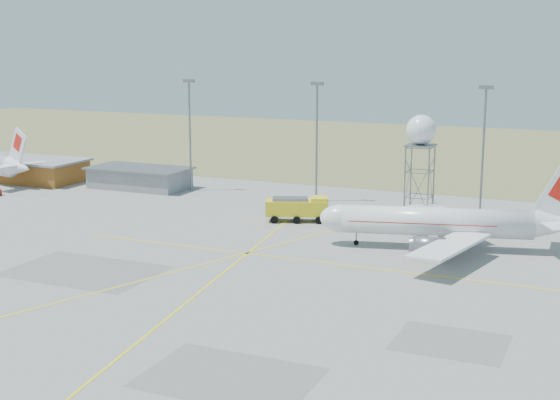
% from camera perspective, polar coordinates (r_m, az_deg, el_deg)
% --- Properties ---
extents(ground, '(400.00, 400.00, 0.00)m').
position_cam_1_polar(ground, '(74.16, -8.90, -9.97)').
color(ground, gray).
rests_on(ground, ground).
extents(grass_strip, '(400.00, 120.00, 0.03)m').
position_cam_1_polar(grass_strip, '(203.19, 12.93, 3.50)').
color(grass_strip, olive).
rests_on(grass_strip, ground).
extents(building_orange, '(33.00, 12.00, 4.30)m').
position_cam_1_polar(building_orange, '(166.49, -19.22, 2.22)').
color(building_orange, '#965720').
rests_on(building_orange, ground).
extents(building_grey, '(19.00, 10.00, 3.90)m').
position_cam_1_polar(building_grey, '(149.44, -10.23, 1.62)').
color(building_grey, gray).
rests_on(building_grey, ground).
extents(mast_a, '(2.20, 0.50, 20.50)m').
position_cam_1_polar(mast_a, '(144.45, -6.62, 5.43)').
color(mast_a, slate).
rests_on(mast_a, ground).
extents(mast_b, '(2.20, 0.50, 20.50)m').
position_cam_1_polar(mast_b, '(133.58, 2.71, 5.02)').
color(mast_b, slate).
rests_on(mast_b, ground).
extents(mast_c, '(2.20, 0.50, 20.50)m').
position_cam_1_polar(mast_c, '(126.26, 14.67, 4.29)').
color(mast_c, slate).
rests_on(mast_c, ground).
extents(airliner_main, '(33.64, 32.05, 11.55)m').
position_cam_1_polar(airliner_main, '(105.29, 11.68, -1.64)').
color(airliner_main, silver).
rests_on(airliner_main, ground).
extents(radar_tower, '(4.51, 4.51, 16.34)m').
position_cam_1_polar(radar_tower, '(120.19, 10.21, 2.75)').
color(radar_tower, slate).
rests_on(radar_tower, ground).
extents(fire_truck, '(10.05, 6.42, 3.82)m').
position_cam_1_polar(fire_truck, '(119.39, 1.38, -0.71)').
color(fire_truck, yellow).
rests_on(fire_truck, ground).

